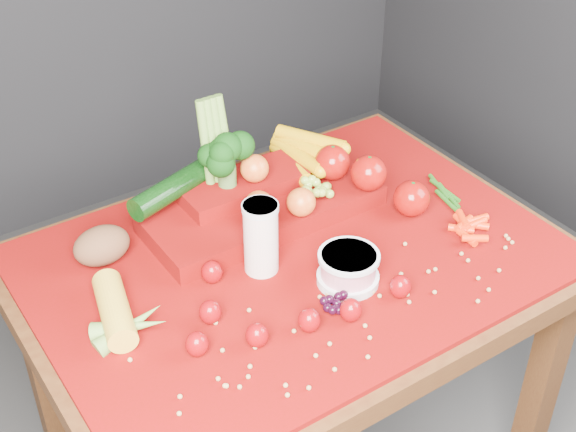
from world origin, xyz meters
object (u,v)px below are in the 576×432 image
table (293,294)px  milk_glass (261,235)px  yogurt_bowl (348,267)px  produce_mound (272,190)px

table → milk_glass: milk_glass is taller
yogurt_bowl → table: bearing=108.3°
produce_mound → yogurt_bowl: bearing=-91.2°
table → produce_mound: 0.23m
yogurt_bowl → produce_mound: (0.01, 0.28, 0.02)m
milk_glass → produce_mound: size_ratio=0.26×
milk_glass → produce_mound: 0.20m
milk_glass → yogurt_bowl: size_ratio=1.26×
milk_glass → produce_mound: (0.13, 0.15, -0.03)m
milk_glass → produce_mound: bearing=50.8°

